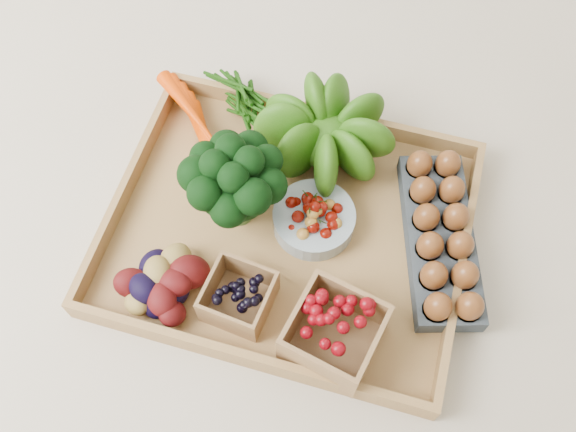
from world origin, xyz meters
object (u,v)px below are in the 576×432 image
(tray, at_px, (288,231))
(egg_carton, at_px, (439,239))
(broccoli, at_px, (236,194))
(cherry_bowl, at_px, (314,220))

(tray, bearing_deg, egg_carton, 9.62)
(tray, distance_m, broccoli, 0.11)
(broccoli, xyz_separation_m, cherry_bowl, (0.12, 0.01, -0.05))
(tray, bearing_deg, cherry_bowl, 27.69)
(broccoli, bearing_deg, egg_carton, 5.93)
(tray, height_order, cherry_bowl, cherry_bowl)
(broccoli, relative_size, cherry_bowl, 1.23)
(cherry_bowl, distance_m, egg_carton, 0.20)
(tray, relative_size, egg_carton, 1.92)
(cherry_bowl, bearing_deg, tray, -152.31)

